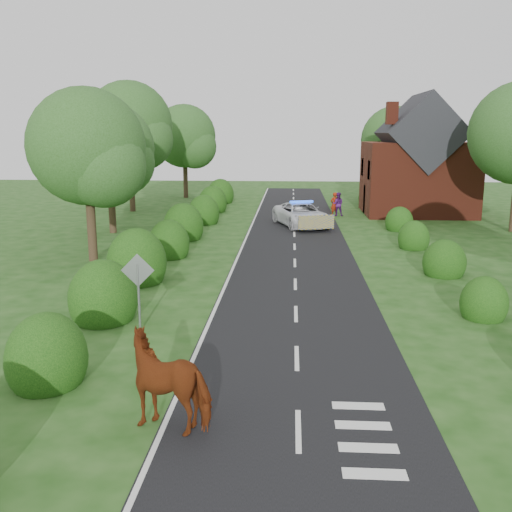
# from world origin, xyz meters

# --- Properties ---
(ground) EXTENTS (120.00, 120.00, 0.00)m
(ground) POSITION_xyz_m (0.00, 0.00, 0.00)
(ground) COLOR #1B4711
(road) EXTENTS (6.00, 70.00, 0.02)m
(road) POSITION_xyz_m (0.00, 15.00, 0.01)
(road) COLOR black
(road) RESTS_ON ground
(road_markings) EXTENTS (4.96, 70.00, 0.01)m
(road_markings) POSITION_xyz_m (-1.60, 12.93, 0.03)
(road_markings) COLOR white
(road_markings) RESTS_ON road
(hedgerow_left) EXTENTS (2.75, 50.41, 3.00)m
(hedgerow_left) POSITION_xyz_m (-6.51, 11.69, 0.75)
(hedgerow_left) COLOR #10370D
(hedgerow_left) RESTS_ON ground
(hedgerow_right) EXTENTS (2.10, 45.78, 2.10)m
(hedgerow_right) POSITION_xyz_m (6.60, 11.21, 0.55)
(hedgerow_right) COLOR #10370D
(hedgerow_right) RESTS_ON ground
(tree_left_a) EXTENTS (5.74, 5.60, 8.38)m
(tree_left_a) POSITION_xyz_m (-9.75, 11.86, 5.34)
(tree_left_a) COLOR #332316
(tree_left_a) RESTS_ON ground
(tree_left_b) EXTENTS (5.74, 5.60, 8.07)m
(tree_left_b) POSITION_xyz_m (-11.25, 19.86, 5.04)
(tree_left_b) COLOR #332316
(tree_left_b) RESTS_ON ground
(tree_left_c) EXTENTS (6.97, 6.80, 10.22)m
(tree_left_c) POSITION_xyz_m (-12.70, 29.83, 6.53)
(tree_left_c) COLOR #332316
(tree_left_c) RESTS_ON ground
(tree_left_d) EXTENTS (6.15, 6.00, 8.89)m
(tree_left_d) POSITION_xyz_m (-10.23, 39.85, 5.64)
(tree_left_d) COLOR #332316
(tree_left_d) RESTS_ON ground
(tree_right_c) EXTENTS (6.15, 6.00, 8.58)m
(tree_right_c) POSITION_xyz_m (9.27, 37.85, 5.34)
(tree_right_c) COLOR #332316
(tree_right_c) RESTS_ON ground
(road_sign) EXTENTS (1.06, 0.08, 2.53)m
(road_sign) POSITION_xyz_m (-5.00, 2.00, 1.65)
(road_sign) COLOR gray
(road_sign) RESTS_ON ground
(house) EXTENTS (8.00, 7.40, 9.17)m
(house) POSITION_xyz_m (9.49, 30.00, 3.79)
(house) COLOR maroon
(house) RESTS_ON ground
(cow) EXTENTS (2.66, 1.80, 1.72)m
(cow) POSITION_xyz_m (-2.74, -3.76, 0.86)
(cow) COLOR #57220E
(cow) RESTS_ON ground
(police_van) EXTENTS (4.30, 6.28, 1.74)m
(police_van) POSITION_xyz_m (0.47, 23.20, 0.80)
(police_van) COLOR silver
(police_van) RESTS_ON ground
(pedestrian_red) EXTENTS (0.77, 0.72, 1.77)m
(pedestrian_red) POSITION_xyz_m (3.05, 28.46, 0.89)
(pedestrian_red) COLOR maroon
(pedestrian_red) RESTS_ON ground
(pedestrian_purple) EXTENTS (0.92, 0.75, 1.79)m
(pedestrian_purple) POSITION_xyz_m (3.33, 28.41, 0.89)
(pedestrian_purple) COLOR #4D1A65
(pedestrian_purple) RESTS_ON ground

